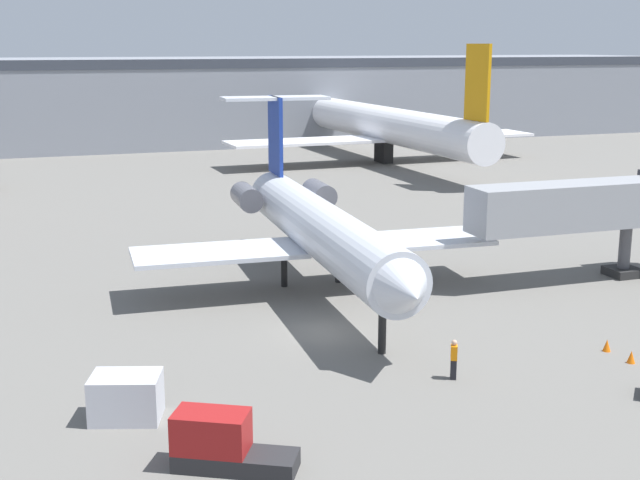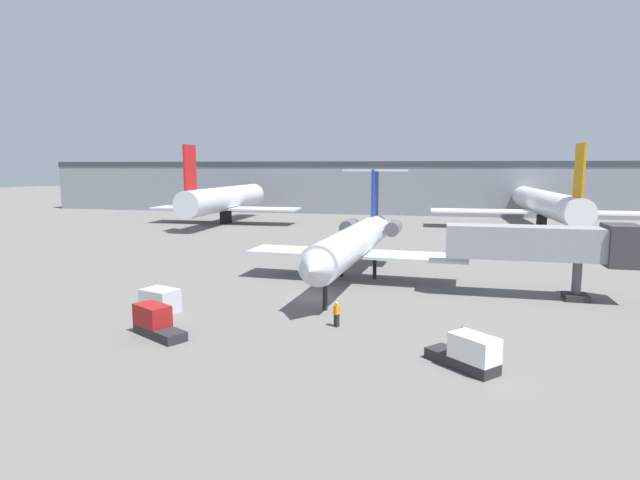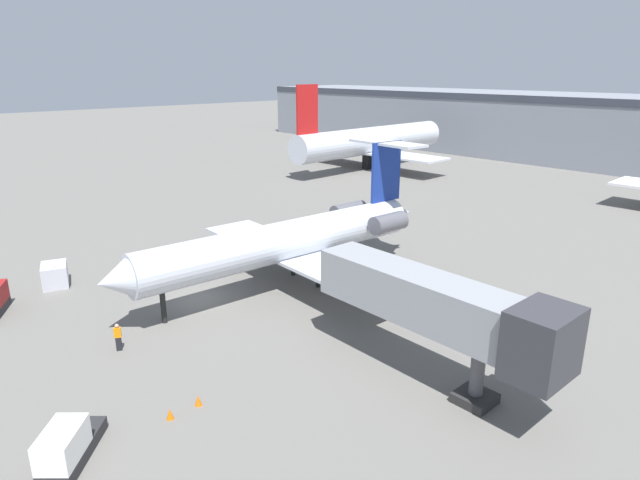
{
  "view_description": "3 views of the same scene",
  "coord_description": "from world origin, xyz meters",
  "views": [
    {
      "loc": [
        -13.3,
        -36.47,
        13.45
      ],
      "look_at": [
        2.01,
        6.5,
        2.93
      ],
      "focal_mm": 47.93,
      "sensor_mm": 36.0,
      "label": 1
    },
    {
      "loc": [
        9.02,
        -39.68,
        10.47
      ],
      "look_at": [
        -0.88,
        4.53,
        4.0
      ],
      "focal_mm": 29.05,
      "sensor_mm": 36.0,
      "label": 2
    },
    {
      "loc": [
        32.02,
        -17.99,
        15.87
      ],
      "look_at": [
        3.96,
        7.79,
        3.84
      ],
      "focal_mm": 30.53,
      "sensor_mm": 36.0,
      "label": 3
    }
  ],
  "objects": [
    {
      "name": "baggage_tug_trailing",
      "position": [
        -7.78,
        -11.53,
        0.84
      ],
      "size": [
        4.17,
        3.18,
        1.9
      ],
      "color": "#262628",
      "rests_on": "ground_plane"
    },
    {
      "name": "traffic_cone_mid",
      "position": [
        10.92,
        -6.76,
        0.28
      ],
      "size": [
        0.36,
        0.36,
        0.55
      ],
      "color": "orange",
      "rests_on": "ground_plane"
    },
    {
      "name": "cargo_container_uld",
      "position": [
        -10.22,
        -6.7,
        0.84
      ],
      "size": [
        2.94,
        2.49,
        1.69
      ],
      "color": "silver",
      "rests_on": "ground_plane"
    },
    {
      "name": "terminal_building",
      "position": [
        0.0,
        82.64,
        5.78
      ],
      "size": [
        163.9,
        21.82,
        11.53
      ],
      "color": "gray",
      "rests_on": "ground_plane"
    },
    {
      "name": "parked_airliner_west_mid",
      "position": [
        26.68,
        53.54,
        4.31
      ],
      "size": [
        37.02,
        44.0,
        13.44
      ],
      "color": "white",
      "rests_on": "ground_plane"
    },
    {
      "name": "ground_plane",
      "position": [
        0.0,
        0.0,
        -0.05
      ],
      "size": [
        400.0,
        400.0,
        0.1
      ],
      "primitive_type": "cube",
      "color": "#66635E"
    },
    {
      "name": "traffic_cone_near",
      "position": [
        10.98,
        -8.32,
        0.28
      ],
      "size": [
        0.36,
        0.36,
        0.55
      ],
      "color": "orange",
      "rests_on": "ground_plane"
    },
    {
      "name": "jet_bridge",
      "position": [
        18.06,
        3.53,
        4.37
      ],
      "size": [
        14.25,
        3.24,
        6.07
      ],
      "color": "gray",
      "rests_on": "ground_plane"
    },
    {
      "name": "regional_jet",
      "position": [
        1.95,
        6.74,
        3.71
      ],
      "size": [
        20.37,
        27.48,
        10.13
      ],
      "color": "silver",
      "rests_on": "ground_plane"
    },
    {
      "name": "ground_crew_marshaller",
      "position": [
        2.9,
        -7.33,
        0.86
      ],
      "size": [
        0.41,
        0.47,
        1.69
      ],
      "color": "black",
      "rests_on": "ground_plane"
    }
  ]
}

